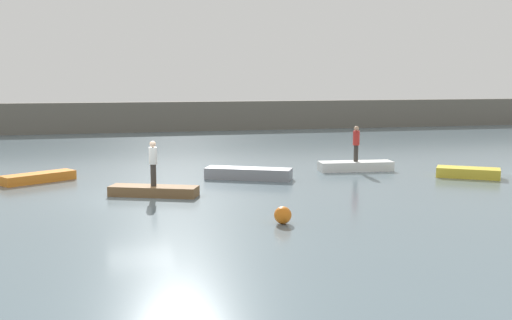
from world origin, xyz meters
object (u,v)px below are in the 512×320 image
at_px(rowboat_brown, 154,191).
at_px(person_white_shirt, 153,161).
at_px(rowboat_orange, 38,178).
at_px(rowboat_yellow, 468,173).
at_px(mooring_buoy, 283,215).
at_px(rowboat_grey, 248,173).
at_px(person_red_shirt, 356,142).
at_px(rowboat_white, 356,166).

bearing_deg(rowboat_brown, person_white_shirt, 0.00).
xyz_separation_m(rowboat_orange, rowboat_yellow, (19.05, -3.42, 0.02)).
bearing_deg(rowboat_brown, mooring_buoy, -34.75).
distance_m(rowboat_orange, rowboat_grey, 9.25).
distance_m(rowboat_brown, person_white_shirt, 1.17).
height_order(rowboat_orange, person_red_shirt, person_red_shirt).
xyz_separation_m(rowboat_brown, person_white_shirt, (0.00, 0.00, 1.17)).
bearing_deg(rowboat_orange, rowboat_grey, -40.62).
bearing_deg(rowboat_white, rowboat_brown, -152.02).
relative_size(rowboat_brown, person_red_shirt, 1.96).
relative_size(rowboat_brown, rowboat_grey, 0.88).
bearing_deg(rowboat_grey, person_white_shirt, -119.34).
distance_m(person_red_shirt, mooring_buoy, 11.88).
xyz_separation_m(person_white_shirt, person_red_shirt, (10.19, 4.17, 0.07)).
relative_size(rowboat_brown, person_white_shirt, 1.95).
bearing_deg(rowboat_grey, rowboat_white, 37.96).
xyz_separation_m(rowboat_grey, rowboat_yellow, (9.91, -2.02, -0.03)).
bearing_deg(rowboat_white, rowboat_grey, -162.95).
relative_size(rowboat_white, person_white_shirt, 2.06).
height_order(rowboat_white, rowboat_yellow, rowboat_white).
height_order(person_white_shirt, mooring_buoy, person_white_shirt).
distance_m(rowboat_orange, person_red_shirt, 14.90).
bearing_deg(rowboat_grey, person_red_shirt, 37.96).
relative_size(rowboat_orange, rowboat_brown, 0.93).
bearing_deg(person_white_shirt, rowboat_yellow, 4.03).
bearing_deg(person_white_shirt, rowboat_white, 22.26).
bearing_deg(rowboat_orange, rowboat_yellow, -42.06).
height_order(person_red_shirt, mooring_buoy, person_red_shirt).
bearing_deg(person_white_shirt, person_red_shirt, 22.26).
xyz_separation_m(rowboat_yellow, person_white_shirt, (-14.39, -1.01, 1.14)).
bearing_deg(rowboat_white, mooring_buoy, -118.42).
height_order(rowboat_white, person_white_shirt, person_white_shirt).
bearing_deg(mooring_buoy, person_white_shirt, 122.32).
height_order(rowboat_grey, person_red_shirt, person_red_shirt).
xyz_separation_m(rowboat_white, person_white_shirt, (-10.19, -4.17, 1.14)).
height_order(person_white_shirt, person_red_shirt, person_red_shirt).
height_order(rowboat_brown, mooring_buoy, mooring_buoy).
distance_m(rowboat_grey, rowboat_yellow, 10.11).
bearing_deg(rowboat_yellow, mooring_buoy, -114.46).
bearing_deg(rowboat_grey, rowboat_brown, -119.34).
height_order(rowboat_grey, rowboat_yellow, rowboat_grey).
xyz_separation_m(rowboat_grey, mooring_buoy, (-0.93, -8.65, 0.02)).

